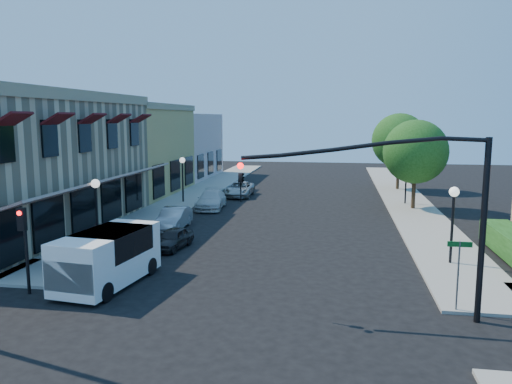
% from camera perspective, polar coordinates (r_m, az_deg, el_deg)
% --- Properties ---
extents(ground, '(120.00, 120.00, 0.00)m').
position_cam_1_polar(ground, '(16.67, -3.33, -14.81)').
color(ground, black).
rests_on(ground, ground).
extents(sidewalk_left, '(3.50, 50.00, 0.12)m').
position_cam_1_polar(sidewalk_left, '(44.15, -6.65, -0.09)').
color(sidewalk_left, gray).
rests_on(sidewalk_left, ground).
extents(sidewalk_right, '(3.50, 50.00, 0.12)m').
position_cam_1_polar(sidewalk_right, '(42.76, 16.50, -0.66)').
color(sidewalk_right, gray).
rests_on(sidewalk_right, ground).
extents(curb_red_strip, '(0.25, 10.00, 0.06)m').
position_cam_1_polar(curb_red_strip, '(26.00, -14.40, -6.47)').
color(curb_red_strip, maroon).
rests_on(curb_red_strip, ground).
extents(corner_brick_building, '(11.77, 18.20, 8.10)m').
position_cam_1_polar(corner_brick_building, '(32.18, -26.54, 2.98)').
color(corner_brick_building, '#CEB38B').
rests_on(corner_brick_building, ground).
extents(yellow_stucco_building, '(10.00, 12.00, 7.60)m').
position_cam_1_polar(yellow_stucco_building, '(45.18, -15.37, 4.63)').
color(yellow_stucco_building, tan).
rests_on(yellow_stucco_building, ground).
extents(pink_stucco_building, '(10.00, 12.00, 7.00)m').
position_cam_1_polar(pink_stucco_building, '(56.30, -10.23, 5.20)').
color(pink_stucco_building, '#C19892').
rests_on(pink_stucco_building, ground).
extents(street_tree_a, '(4.56, 4.56, 6.48)m').
position_cam_1_polar(street_tree_a, '(37.39, 17.76, 4.40)').
color(street_tree_a, '#2F2113').
rests_on(street_tree_a, ground).
extents(street_tree_b, '(4.94, 4.94, 7.02)m').
position_cam_1_polar(street_tree_b, '(47.27, 16.07, 5.67)').
color(street_tree_b, '#2F2113').
rests_on(street_tree_b, ground).
extents(signal_mast_arm, '(8.01, 0.39, 6.00)m').
position_cam_1_polar(signal_mast_arm, '(16.78, 17.65, -0.49)').
color(signal_mast_arm, black).
rests_on(signal_mast_arm, ground).
extents(secondary_signal, '(0.28, 0.42, 3.32)m').
position_cam_1_polar(secondary_signal, '(20.39, -25.01, -4.42)').
color(secondary_signal, black).
rests_on(secondary_signal, ground).
extents(street_name_sign, '(0.80, 0.06, 2.50)m').
position_cam_1_polar(street_name_sign, '(18.26, 22.15, -7.69)').
color(street_name_sign, '#595B5E').
rests_on(street_name_sign, ground).
extents(lamppost_left_near, '(0.44, 0.44, 3.57)m').
position_cam_1_polar(lamppost_left_near, '(26.13, -17.83, -0.41)').
color(lamppost_left_near, black).
rests_on(lamppost_left_near, ground).
extents(lamppost_left_far, '(0.44, 0.44, 3.57)m').
position_cam_1_polar(lamppost_left_far, '(39.00, -8.40, 2.71)').
color(lamppost_left_far, black).
rests_on(lamppost_left_far, ground).
extents(lamppost_right_near, '(0.44, 0.44, 3.57)m').
position_cam_1_polar(lamppost_right_near, '(23.79, 21.63, -1.44)').
color(lamppost_right_near, black).
rests_on(lamppost_right_near, ground).
extents(lamppost_right_far, '(0.44, 0.44, 3.57)m').
position_cam_1_polar(lamppost_right_far, '(39.44, 16.82, 2.51)').
color(lamppost_right_far, black).
rests_on(lamppost_right_far, ground).
extents(white_van, '(2.70, 5.09, 2.16)m').
position_cam_1_polar(white_van, '(20.64, -16.70, -6.88)').
color(white_van, white).
rests_on(white_van, ground).
extents(parked_car_a, '(1.64, 3.22, 1.05)m').
position_cam_1_polar(parked_car_a, '(25.73, -9.52, -5.27)').
color(parked_car_a, black).
rests_on(parked_car_a, ground).
extents(parked_car_b, '(1.53, 3.98, 1.29)m').
position_cam_1_polar(parked_car_b, '(30.13, -9.39, -3.01)').
color(parked_car_b, '#A3A5A8').
rests_on(parked_car_b, ground).
extents(parked_car_c, '(2.16, 4.60, 1.30)m').
position_cam_1_polar(parked_car_c, '(36.59, -5.15, -0.90)').
color(parked_car_c, silver).
rests_on(parked_car_c, ground).
extents(parked_car_d, '(2.10, 4.46, 1.23)m').
position_cam_1_polar(parked_car_d, '(42.17, -1.88, 0.33)').
color(parked_car_d, '#A1A4A6').
rests_on(parked_car_d, ground).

